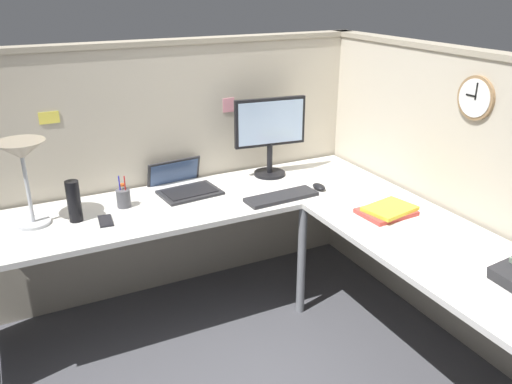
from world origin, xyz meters
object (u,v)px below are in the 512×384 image
pen_cup (123,198)px  desk_lamp_dome (22,157)px  computer_mouse (319,187)px  cell_phone (106,221)px  laptop (183,185)px  thermos_flask (74,201)px  book_stack (388,211)px  wall_clock (476,98)px  monitor (270,131)px  keyboard (281,197)px

pen_cup → desk_lamp_dome: bearing=-177.8°
computer_mouse → cell_phone: 1.25m
computer_mouse → laptop: bearing=152.8°
thermos_flask → book_stack: size_ratio=0.72×
computer_mouse → wall_clock: (0.47, -0.64, 0.61)m
pen_cup → cell_phone: pen_cup is taller
monitor → pen_cup: size_ratio=2.78×
cell_phone → book_stack: bearing=-17.2°
keyboard → desk_lamp_dome: bearing=165.5°
laptop → pen_cup: size_ratio=2.30×
pen_cup → wall_clock: size_ratio=0.82×
laptop → book_stack: size_ratio=1.34×
laptop → book_stack: bearing=-44.4°
computer_mouse → book_stack: bearing=-74.2°
computer_mouse → book_stack: book_stack is taller
desk_lamp_dome → monitor: bearing=4.4°
laptop → book_stack: (0.86, -0.84, -0.00)m
computer_mouse → pen_cup: (-1.11, 0.26, 0.04)m
keyboard → thermos_flask: (-1.10, 0.22, 0.10)m
keyboard → computer_mouse: computer_mouse is taller
computer_mouse → pen_cup: size_ratio=0.58×
laptop → monitor: bearing=-2.0°
keyboard → computer_mouse: size_ratio=4.13×
monitor → keyboard: monitor is taller
monitor → computer_mouse: (0.15, -0.35, -0.28)m
keyboard → monitor: bearing=69.0°
monitor → desk_lamp_dome: (-1.43, -0.11, 0.07)m
keyboard → cell_phone: keyboard is taller
monitor → keyboard: size_ratio=1.16×
cell_phone → thermos_flask: (-0.13, 0.08, 0.10)m
keyboard → desk_lamp_dome: (-1.31, 0.27, 0.35)m
thermos_flask → wall_clock: bearing=-24.1°
monitor → laptop: monitor is taller
book_stack → wall_clock: size_ratio=1.40×
laptop → book_stack: 1.20m
laptop → desk_lamp_dome: desk_lamp_dome is taller
desk_lamp_dome → book_stack: size_ratio=1.45×
monitor → thermos_flask: (-1.23, -0.16, -0.18)m
laptop → computer_mouse: laptop is taller
monitor → laptop: 0.64m
monitor → cell_phone: (-1.09, -0.24, -0.29)m
cell_phone → wall_clock: 1.97m
laptop → wall_clock: 1.68m
computer_mouse → wall_clock: 1.00m
thermos_flask → computer_mouse: bearing=-7.9°
laptop → thermos_flask: thermos_flask is taller
keyboard → wall_clock: 1.15m
keyboard → desk_lamp_dome: size_ratio=0.97×
desk_lamp_dome → computer_mouse: bearing=-8.8°
wall_clock → desk_lamp_dome: bearing=156.8°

